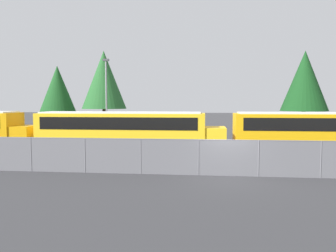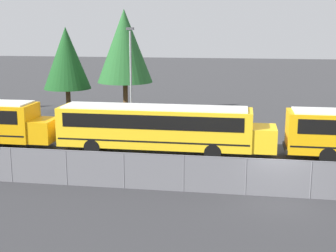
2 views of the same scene
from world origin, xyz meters
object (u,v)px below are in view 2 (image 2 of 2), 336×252
object	(u,v)px
light_pole	(131,74)
tree_2	(66,58)
tree_0	(125,46)
school_bus_1	(159,126)

from	to	relation	value
light_pole	tree_2	xyz separation A→B (m)	(-7.50, 5.62, 0.76)
tree_0	light_pole	bearing A→B (deg)	-70.86
school_bus_1	light_pole	xyz separation A→B (m)	(-3.64, 7.54, 2.51)
school_bus_1	tree_2	distance (m)	17.55
light_pole	tree_0	xyz separation A→B (m)	(-1.82, 5.23, 1.92)
light_pole	tree_2	world-z (taller)	tree_2
light_pole	tree_2	distance (m)	9.40
school_bus_1	tree_2	bearing A→B (deg)	130.26
school_bus_1	light_pole	world-z (taller)	light_pole
light_pole	tree_0	distance (m)	5.86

